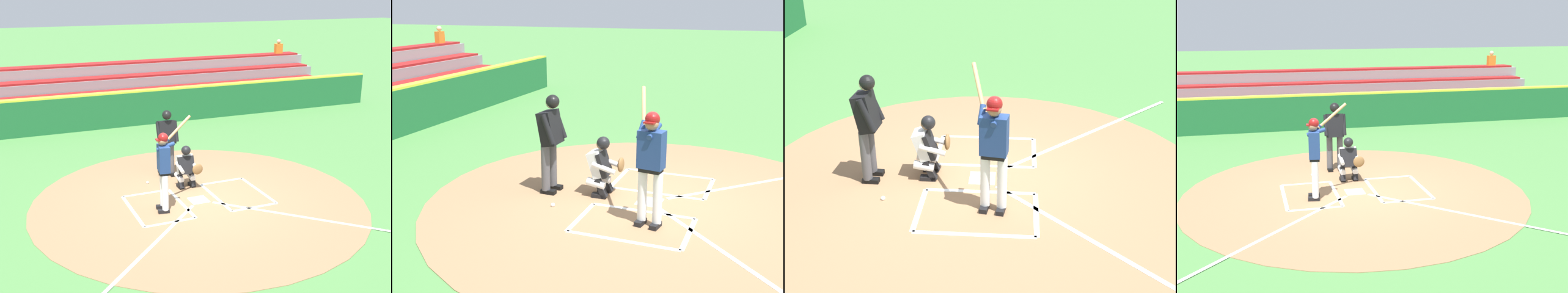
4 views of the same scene
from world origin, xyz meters
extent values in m
plane|color=#4C8442|center=(0.00, 0.00, 0.00)|extent=(120.00, 120.00, 0.00)
cylinder|color=#99704C|center=(0.00, 0.00, 0.01)|extent=(8.00, 8.00, 0.01)
cube|color=white|center=(0.00, 0.00, 0.01)|extent=(0.44, 0.44, 0.01)
cube|color=white|center=(-1.05, -0.90, 0.01)|extent=(1.20, 0.08, 0.01)
cube|color=white|center=(-1.05, 0.90, 0.01)|extent=(1.20, 0.08, 0.01)
cube|color=white|center=(-0.45, 0.00, 0.01)|extent=(0.08, 1.80, 0.01)
cube|color=white|center=(-1.65, 0.00, 0.01)|extent=(0.08, 1.80, 0.01)
cube|color=white|center=(1.05, -0.90, 0.01)|extent=(1.20, 0.08, 0.01)
cube|color=white|center=(1.05, 0.90, 0.01)|extent=(1.20, 0.08, 0.01)
cube|color=white|center=(0.45, 0.00, 0.01)|extent=(0.08, 1.80, 0.01)
cube|color=white|center=(1.65, 0.00, 0.01)|extent=(0.08, 1.80, 0.01)
cube|color=white|center=(2.10, 2.10, 0.01)|extent=(3.73, 3.73, 0.01)
cube|color=white|center=(-2.10, 2.10, 0.01)|extent=(3.73, 3.73, 0.01)
cylinder|color=white|center=(0.98, 0.37, 0.50)|extent=(0.15, 0.15, 0.84)
cube|color=black|center=(1.02, 0.36, 0.04)|extent=(0.27, 0.16, 0.09)
cylinder|color=white|center=(0.94, 0.11, 0.50)|extent=(0.15, 0.15, 0.84)
cube|color=black|center=(0.98, 0.11, 0.04)|extent=(0.27, 0.16, 0.09)
cube|color=black|center=(0.96, 0.24, 0.97)|extent=(0.27, 0.37, 0.10)
cube|color=navy|center=(0.96, 0.24, 1.28)|extent=(0.30, 0.43, 0.60)
sphere|color=#9E7051|center=(0.98, 0.24, 1.69)|extent=(0.21, 0.21, 0.21)
sphere|color=maroon|center=(0.96, 0.24, 1.76)|extent=(0.23, 0.23, 0.23)
cube|color=maroon|center=(1.07, 0.22, 1.73)|extent=(0.13, 0.18, 0.02)
cylinder|color=navy|center=(0.91, 0.26, 1.56)|extent=(0.44, 0.15, 0.21)
cylinder|color=navy|center=(0.88, 0.05, 1.56)|extent=(0.28, 0.13, 0.29)
cylinder|color=#AD7F4C|center=(0.50, -0.02, 1.86)|extent=(0.71, 0.27, 0.53)
cylinder|color=#AD7F4C|center=(0.83, 0.08, 1.62)|extent=(0.09, 0.10, 0.08)
cube|color=black|center=(-0.19, -0.92, 0.04)|extent=(0.12, 0.26, 0.09)
cube|color=black|center=(-0.19, -0.88, 0.20)|extent=(0.12, 0.24, 0.37)
cylinder|color=silver|center=(-0.19, -0.98, 0.28)|extent=(0.15, 0.36, 0.21)
cube|color=black|center=(0.13, -0.92, 0.04)|extent=(0.12, 0.26, 0.09)
cube|color=black|center=(0.13, -0.88, 0.20)|extent=(0.12, 0.24, 0.37)
cylinder|color=silver|center=(0.13, -0.98, 0.28)|extent=(0.15, 0.36, 0.21)
cube|color=silver|center=(-0.03, -0.99, 0.62)|extent=(0.40, 0.36, 0.52)
cube|color=black|center=(-0.03, -0.88, 0.62)|extent=(0.42, 0.22, 0.46)
sphere|color=brown|center=(-0.03, -0.92, 0.99)|extent=(0.21, 0.21, 0.21)
sphere|color=black|center=(-0.03, -0.90, 1.01)|extent=(0.24, 0.24, 0.24)
cylinder|color=silver|center=(-0.23, -0.82, 0.60)|extent=(0.09, 0.45, 0.20)
cylinder|color=silver|center=(0.17, -0.82, 0.60)|extent=(0.09, 0.45, 0.20)
ellipsoid|color=brown|center=(-0.24, -0.62, 0.57)|extent=(0.28, 0.10, 0.28)
cylinder|color=#4C4C51|center=(0.00, -1.90, 0.51)|extent=(0.16, 0.16, 0.86)
cube|color=black|center=(0.00, -1.85, 0.04)|extent=(0.14, 0.29, 0.09)
cylinder|color=#4C4C51|center=(0.28, -1.92, 0.51)|extent=(0.16, 0.16, 0.86)
cube|color=black|center=(0.28, -1.87, 0.04)|extent=(0.14, 0.29, 0.09)
cube|color=black|center=(0.14, -1.87, 1.25)|extent=(0.45, 0.38, 0.66)
sphere|color=beige|center=(0.14, -1.83, 1.72)|extent=(0.22, 0.22, 0.22)
sphere|color=black|center=(0.14, -1.81, 1.74)|extent=(0.25, 0.25, 0.25)
cylinder|color=black|center=(-0.10, -1.78, 1.28)|extent=(0.11, 0.29, 0.56)
cylinder|color=black|center=(0.38, -1.80, 1.28)|extent=(0.11, 0.29, 0.56)
sphere|color=white|center=(0.81, -1.53, 0.04)|extent=(0.07, 0.07, 0.07)
camera|label=1|loc=(4.47, 10.49, 4.94)|focal=46.87mm
camera|label=2|loc=(8.29, 2.04, 3.46)|focal=46.65mm
camera|label=3|loc=(7.80, 0.56, 4.44)|focal=48.06mm
camera|label=4|loc=(2.38, 11.32, 3.97)|focal=47.39mm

